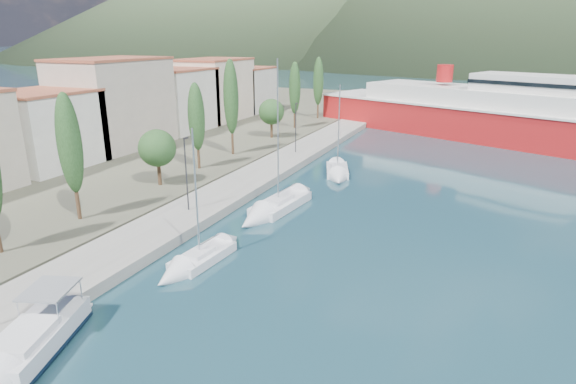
% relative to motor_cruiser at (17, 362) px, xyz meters
% --- Properties ---
extents(ground, '(1400.00, 1400.00, 0.00)m').
position_rel_motor_cruiser_xyz_m(ground, '(4.88, 125.34, -0.53)').
color(ground, '#1D404C').
extents(quay, '(5.00, 88.00, 0.80)m').
position_rel_motor_cruiser_xyz_m(quay, '(-4.12, 31.34, -0.13)').
color(quay, gray).
rests_on(quay, ground).
extents(land_strip, '(70.00, 148.00, 0.70)m').
position_rel_motor_cruiser_xyz_m(land_strip, '(-42.12, 41.34, -0.18)').
color(land_strip, '#565644').
rests_on(land_strip, ground).
extents(town_buildings, '(9.20, 69.20, 11.30)m').
position_rel_motor_cruiser_xyz_m(town_buildings, '(-27.12, 42.24, 5.04)').
color(town_buildings, beige).
rests_on(town_buildings, land_strip).
extents(tree_row, '(3.61, 62.94, 11.41)m').
position_rel_motor_cruiser_xyz_m(tree_row, '(-11.00, 36.85, 5.46)').
color(tree_row, '#47301E').
rests_on(tree_row, land_strip).
extents(lamp_posts, '(0.15, 43.81, 6.06)m').
position_rel_motor_cruiser_xyz_m(lamp_posts, '(-4.12, 20.14, 3.56)').
color(lamp_posts, '#2D2D33').
rests_on(lamp_posts, quay).
extents(motor_cruiser, '(5.25, 9.02, 3.20)m').
position_rel_motor_cruiser_xyz_m(motor_cruiser, '(0.00, 0.00, 0.00)').
color(motor_cruiser, black).
rests_on(motor_cruiser, ground).
extents(sailboat_near, '(2.62, 7.07, 9.95)m').
position_rel_motor_cruiser_xyz_m(sailboat_near, '(1.22, 11.35, -0.25)').
color(sailboat_near, silver).
rests_on(sailboat_near, ground).
extents(sailboat_mid, '(3.50, 9.84, 13.86)m').
position_rel_motor_cruiser_xyz_m(sailboat_mid, '(1.55, 22.47, -0.20)').
color(sailboat_mid, silver).
rests_on(sailboat_mid, ground).
extents(sailboat_far, '(4.64, 7.59, 10.64)m').
position_rel_motor_cruiser_xyz_m(sailboat_far, '(3.41, 36.00, -0.23)').
color(sailboat_far, silver).
rests_on(sailboat_far, ground).
extents(ferry, '(55.75, 30.98, 10.98)m').
position_rel_motor_cruiser_xyz_m(ferry, '(17.33, 65.43, 2.81)').
color(ferry, red).
rests_on(ferry, ground).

